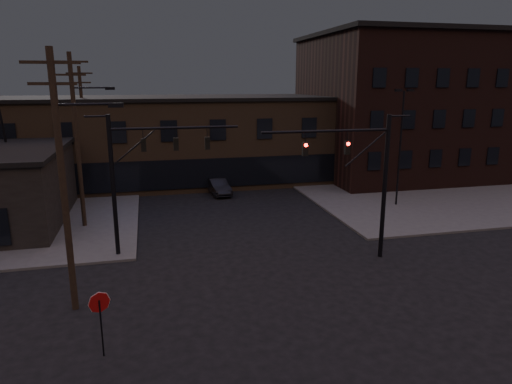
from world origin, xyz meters
TOP-DOWN VIEW (x-y plane):
  - ground at (0.00, 0.00)m, footprint 140.00×140.00m
  - sidewalk_ne at (22.00, 22.00)m, footprint 30.00×30.00m
  - building_row at (0.00, 28.00)m, footprint 40.00×12.00m
  - building_right at (22.00, 26.00)m, footprint 22.00×16.00m
  - traffic_signal_near at (5.36, 4.50)m, footprint 7.12×0.24m
  - traffic_signal_far at (-6.72, 8.00)m, footprint 7.12×0.24m
  - stop_sign at (-8.00, -1.99)m, footprint 0.72×0.33m
  - utility_pole_near at (-9.43, 2.00)m, footprint 3.70×0.28m
  - utility_pole_mid at (-10.44, 14.00)m, footprint 3.70×0.28m
  - utility_pole_far at (-11.50, 26.00)m, footprint 2.20×0.28m
  - lot_light_a at (13.00, 14.00)m, footprint 1.50×0.28m
  - lot_light_b at (19.00, 19.00)m, footprint 1.50×0.28m
  - parked_car_lot_a at (17.52, 22.77)m, footprint 5.15×2.66m
  - parked_car_lot_b at (16.48, 24.61)m, footprint 5.53×3.97m
  - car_crossing at (-0.20, 21.28)m, footprint 1.97×4.31m

SIDE VIEW (x-z plane):
  - ground at x=0.00m, z-range 0.00..0.00m
  - sidewalk_ne at x=22.00m, z-range 0.00..0.15m
  - car_crossing at x=-0.20m, z-range 0.00..1.37m
  - parked_car_lot_b at x=16.48m, z-range 0.15..1.64m
  - parked_car_lot_a at x=17.52m, z-range 0.15..1.83m
  - stop_sign at x=-8.00m, z-range 0.60..3.08m
  - building_row at x=0.00m, z-range 0.00..8.00m
  - traffic_signal_near at x=5.36m, z-range 0.93..8.93m
  - traffic_signal_far at x=-6.72m, z-range 1.01..9.01m
  - lot_light_a at x=13.00m, z-range 0.94..10.08m
  - lot_light_b at x=19.00m, z-range 0.94..10.08m
  - utility_pole_far at x=-11.50m, z-range 0.28..11.28m
  - utility_pole_near at x=-9.43m, z-range 0.37..11.37m
  - utility_pole_mid at x=-10.44m, z-range 0.38..11.88m
  - building_right at x=22.00m, z-range 0.00..14.00m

